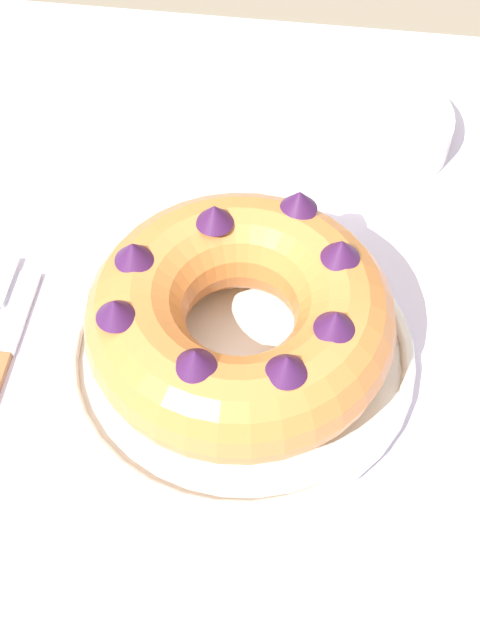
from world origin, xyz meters
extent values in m
plane|color=gray|center=(0.00, 0.00, 0.00)|extent=(8.00, 8.00, 0.00)
cube|color=silver|center=(0.00, 0.00, 0.75)|extent=(1.54, 0.99, 0.03)
cylinder|color=white|center=(0.02, 0.00, 0.77)|extent=(0.29, 0.29, 0.01)
torus|color=white|center=(0.02, 0.00, 0.78)|extent=(0.30, 0.30, 0.01)
torus|color=#C67538|center=(0.02, 0.00, 0.83)|extent=(0.26, 0.26, 0.08)
cone|color=#3D1947|center=(0.00, -0.08, 0.88)|extent=(0.04, 0.04, 0.02)
cone|color=#3D1947|center=(0.07, -0.07, 0.88)|extent=(0.04, 0.04, 0.02)
cone|color=#3D1947|center=(0.10, -0.03, 0.88)|extent=(0.04, 0.04, 0.02)
cone|color=#3D1947|center=(0.10, 0.04, 0.88)|extent=(0.04, 0.04, 0.02)
cone|color=#3D1947|center=(0.06, 0.09, 0.88)|extent=(0.04, 0.04, 0.02)
cone|color=#3D1947|center=(-0.01, 0.07, 0.88)|extent=(0.03, 0.03, 0.02)
cone|color=#3D1947|center=(-0.07, 0.02, 0.88)|extent=(0.04, 0.04, 0.02)
cone|color=#3D1947|center=(-0.07, -0.04, 0.88)|extent=(0.04, 0.04, 0.02)
cube|color=silver|center=(-0.21, 0.06, 0.77)|extent=(0.02, 0.06, 0.01)
cube|color=silver|center=(-0.18, 0.02, 0.77)|extent=(0.02, 0.09, 0.00)
cylinder|color=white|center=(0.12, 0.30, 0.78)|extent=(0.17, 0.17, 0.04)
camera|label=1|loc=(0.08, -0.43, 1.41)|focal=50.00mm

